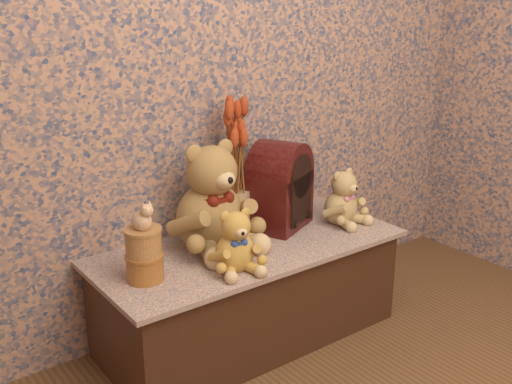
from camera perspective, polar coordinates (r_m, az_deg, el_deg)
display_shelf at (r=2.58m, az=-0.67°, el=-9.30°), size 1.29×0.58×0.43m
teddy_large at (r=2.41m, az=-4.41°, el=0.12°), size 0.39×0.45×0.47m
teddy_medium at (r=2.24m, az=-2.01°, el=-4.24°), size 0.25×0.28×0.25m
teddy_small at (r=2.71m, az=8.00°, el=-0.19°), size 0.24×0.27×0.26m
cathedral_radio at (r=2.62m, az=2.24°, el=0.70°), size 0.34×0.30×0.38m
ceramic_vase at (r=2.58m, az=-1.83°, el=-1.88°), size 0.15×0.15×0.19m
dried_stalks at (r=2.49m, az=-1.90°, el=4.97°), size 0.30×0.30×0.44m
biscuit_tin_lower at (r=2.22m, az=-10.36°, el=-6.99°), size 0.15×0.15×0.10m
biscuit_tin_upper at (r=2.18m, az=-10.51°, el=-4.67°), size 0.17×0.17×0.10m
cat_figurine at (r=2.14m, az=-10.67°, el=-2.09°), size 0.10×0.11×0.11m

